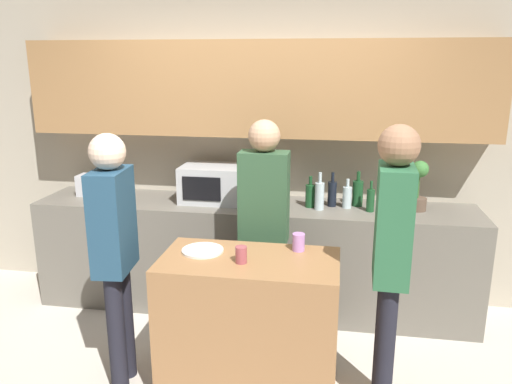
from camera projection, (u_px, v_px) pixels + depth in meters
The scene contains 18 objects.
back_wall at pixel (259, 123), 4.17m from camera, with size 6.40×0.40×2.70m.
back_counter at pixel (253, 256), 4.19m from camera, with size 3.60×0.62×0.91m.
kitchen_island at pixel (249, 325), 3.11m from camera, with size 1.08×0.58×0.89m.
microwave at pixel (213, 183), 4.13m from camera, with size 0.52×0.39×0.30m.
toaster at pixel (94, 185), 4.32m from camera, with size 0.26×0.16×0.18m.
potted_plant at pixel (419, 186), 3.86m from camera, with size 0.14×0.14×0.40m.
bottle_0 at pixel (310, 195), 3.97m from camera, with size 0.08×0.08×0.25m.
bottle_1 at pixel (320, 195), 3.90m from camera, with size 0.07×0.07×0.30m.
bottle_2 at pixel (332, 193), 3.99m from camera, with size 0.07×0.07×0.28m.
bottle_3 at pixel (347, 197), 3.95m from camera, with size 0.07×0.07×0.23m.
bottle_4 at pixel (358, 193), 4.01m from camera, with size 0.09×0.09×0.28m.
bottle_5 at pixel (370, 200), 3.86m from camera, with size 0.06×0.06×0.24m.
plate_on_island at pixel (203, 250), 3.11m from camera, with size 0.26×0.26×0.01m.
cup_0 at pixel (299, 242), 3.11m from camera, with size 0.08×0.08×0.11m.
cup_1 at pixel (241, 255), 2.93m from camera, with size 0.07×0.07×0.10m.
person_left at pixel (392, 247), 2.80m from camera, with size 0.23×0.35×1.72m.
person_center at pixel (264, 216), 3.49m from camera, with size 0.34×0.22×1.66m.
person_right at pixel (114, 242), 3.03m from camera, with size 0.22×0.36×1.64m.
Camera 1 is at (0.67, -2.46, 2.05)m, focal length 35.00 mm.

